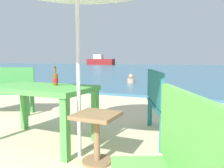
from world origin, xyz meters
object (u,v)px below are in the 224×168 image
beer_bottle_amber (56,78)px  side_table_wood (97,131)px  picnic_table_green (40,94)px  bench_green_left (4,87)px  boat_cargo_ship (100,61)px  swimmer_person (131,79)px  bench_teal_center (160,100)px

beer_bottle_amber → side_table_wood: (0.82, -0.37, -0.50)m
picnic_table_green → bench_green_left: bench_green_left is taller
side_table_wood → boat_cargo_ship: (-21.90, 43.27, 0.57)m
beer_bottle_amber → swimmer_person: 7.18m
swimmer_person → bench_green_left: bearing=-95.7°
picnic_table_green → side_table_wood: 1.04m
swimmer_person → boat_cargo_ship: boat_cargo_ship is taller
boat_cargo_ship → side_table_wood: bearing=-63.2°
side_table_wood → bench_teal_center: 1.19m
bench_teal_center → boat_cargo_ship: (-22.34, 42.19, 0.38)m
picnic_table_green → boat_cargo_ship: size_ratio=0.22×
picnic_table_green → beer_bottle_amber: beer_bottle_amber is taller
bench_teal_center → boat_cargo_ship: size_ratio=0.19×
picnic_table_green → beer_bottle_amber: size_ratio=5.28×
picnic_table_green → bench_teal_center: bearing=31.3°
beer_bottle_amber → swimmer_person: (-1.34, 7.02, -0.61)m
side_table_wood → bench_teal_center: bearing=67.7°
bench_teal_center → swimmer_person: size_ratio=3.04×
picnic_table_green → bench_green_left: 2.05m
swimmer_person → boat_cargo_ship: 40.95m
picnic_table_green → beer_bottle_amber: bearing=43.7°
bench_green_left → boat_cargo_ship: (-19.11, 42.09, 0.38)m
beer_bottle_amber → bench_green_left: (-1.96, 0.81, -0.31)m
side_table_wood → boat_cargo_ship: boat_cargo_ship is taller
side_table_wood → bench_green_left: bearing=156.9°
beer_bottle_amber → side_table_wood: bearing=-24.5°
picnic_table_green → boat_cargo_ship: (-20.93, 43.04, 0.27)m
side_table_wood → bench_teal_center: size_ratio=0.43×
beer_bottle_amber → picnic_table_green: bearing=-136.3°
bench_green_left → beer_bottle_amber: bearing=-22.5°
picnic_table_green → boat_cargo_ship: bearing=115.9°
picnic_table_green → bench_green_left: bearing=152.2°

